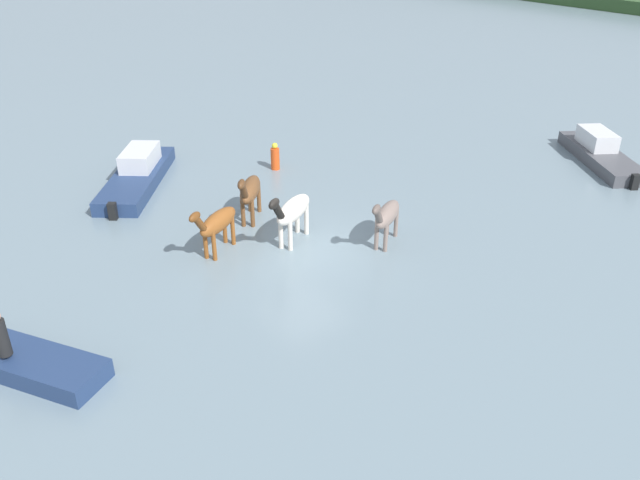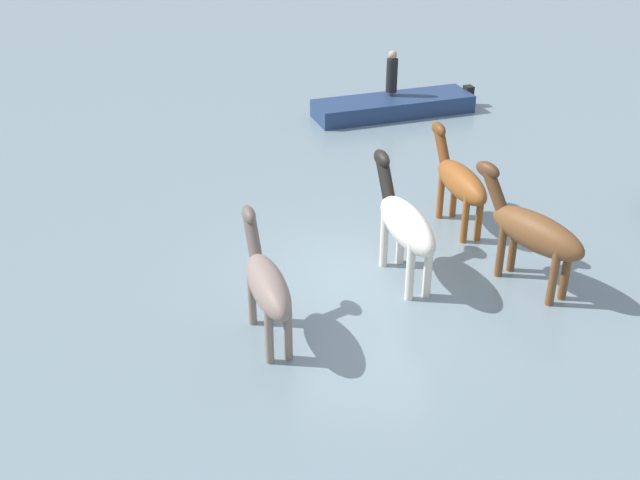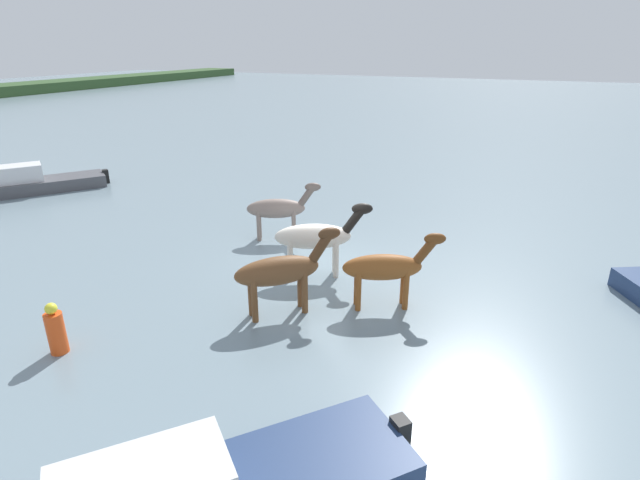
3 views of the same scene
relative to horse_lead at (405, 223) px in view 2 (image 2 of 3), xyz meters
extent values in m
plane|color=gray|center=(0.62, -0.06, -1.13)|extent=(167.28, 167.28, 0.00)
ellipsoid|color=silver|center=(-0.04, 0.08, 0.01)|extent=(1.48, 2.11, 0.69)
cylinder|color=silver|center=(0.39, -0.39, -0.56)|extent=(0.15, 0.15, 1.14)
cylinder|color=silver|center=(0.09, -0.54, -0.56)|extent=(0.15, 0.15, 1.14)
cylinder|color=silver|center=(-0.18, 0.71, -0.56)|extent=(0.15, 0.15, 1.14)
cylinder|color=silver|center=(-0.47, 0.56, -0.56)|extent=(0.15, 0.15, 1.14)
cylinder|color=black|center=(0.45, -0.89, 0.46)|extent=(0.50, 0.67, 0.76)
ellipsoid|color=black|center=(0.55, -1.08, 0.77)|extent=(0.47, 0.61, 0.30)
ellipsoid|color=brown|center=(-0.98, -2.16, -0.08)|extent=(1.36, 1.94, 0.64)
cylinder|color=brown|center=(-0.59, -2.60, -0.61)|extent=(0.14, 0.14, 1.05)
cylinder|color=brown|center=(-0.86, -2.74, -0.61)|extent=(0.14, 0.14, 1.05)
cylinder|color=brown|center=(-1.11, -1.59, -0.61)|extent=(0.14, 0.14, 1.05)
cylinder|color=brown|center=(-1.38, -1.73, -0.61)|extent=(0.14, 0.14, 1.05)
cylinder|color=brown|center=(-0.53, -3.06, 0.33)|extent=(0.46, 0.62, 0.70)
ellipsoid|color=brown|center=(-0.44, -3.24, 0.62)|extent=(0.43, 0.56, 0.28)
ellipsoid|color=brown|center=(-2.31, -0.07, -0.02)|extent=(1.84, 1.84, 0.68)
cylinder|color=brown|center=(-1.76, -0.38, -0.57)|extent=(0.15, 0.15, 1.11)
cylinder|color=brown|center=(-1.99, -0.62, -0.57)|extent=(0.15, 0.15, 1.11)
cylinder|color=brown|center=(-2.62, 0.47, -0.57)|extent=(0.15, 0.15, 1.11)
cylinder|color=brown|center=(-2.85, 0.24, -0.57)|extent=(0.15, 0.15, 1.11)
cylinder|color=#50311A|center=(-1.55, -0.83, 0.42)|extent=(0.60, 0.60, 0.74)
ellipsoid|color=#50311A|center=(-1.40, -0.98, 0.73)|extent=(0.55, 0.55, 0.30)
ellipsoid|color=gray|center=(1.97, 2.33, -0.10)|extent=(1.36, 1.91, 0.63)
cylinder|color=gray|center=(2.36, 1.91, -0.61)|extent=(0.14, 0.14, 1.03)
cylinder|color=gray|center=(2.09, 1.77, -0.61)|extent=(0.14, 0.14, 1.03)
cylinder|color=gray|center=(1.84, 2.90, -0.61)|extent=(0.14, 0.14, 1.03)
cylinder|color=gray|center=(1.57, 2.76, -0.61)|extent=(0.14, 0.14, 1.03)
cylinder|color=#63544C|center=(2.43, 1.46, 0.31)|extent=(0.46, 0.61, 0.69)
ellipsoid|color=#63544C|center=(2.52, 1.28, 0.59)|extent=(0.43, 0.55, 0.28)
cube|color=navy|center=(0.96, -8.96, -0.96)|extent=(4.63, 3.33, 0.64)
cube|color=black|center=(-1.14, -10.12, -0.88)|extent=(0.35, 0.36, 0.69)
cylinder|color=black|center=(1.05, -9.19, -0.07)|extent=(0.32, 0.32, 0.95)
sphere|color=tan|center=(1.05, -9.19, 0.53)|extent=(0.24, 0.24, 0.24)
camera|label=1|loc=(15.02, -11.11, 8.92)|focal=36.23mm
camera|label=2|loc=(-0.60, 12.49, 6.42)|focal=43.92mm
camera|label=3|loc=(-11.42, -5.26, 4.87)|focal=28.21mm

